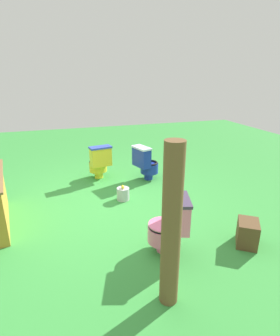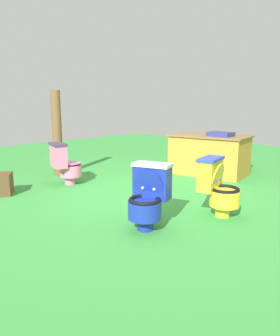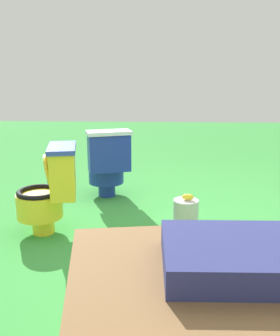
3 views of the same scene
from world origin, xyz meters
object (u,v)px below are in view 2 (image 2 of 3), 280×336
Objects in this scene: small_crate at (3,184)px; toilet_pink at (65,164)px; wooden_post at (57,134)px; lemon_bucket at (140,193)px; vendor_table at (209,154)px; toilet_blue at (148,196)px; toilet_yellow at (218,186)px.

toilet_pink is at bearing 79.75° from small_crate.
lemon_bucket is at bearing -2.83° from wooden_post.
wooden_post is at bearing -134.04° from vendor_table.
toilet_pink is 1.00× the size of toilet_blue.
wooden_post is (-2.04, -2.10, 0.41)m from vendor_table.
toilet_pink is 1.60m from lemon_bucket.
vendor_table is 2.96m from wooden_post.
vendor_table is 0.98× the size of wooden_post.
toilet_blue is at bearing 5.91° from toilet_pink.
toilet_blue is 0.46× the size of vendor_table.
toilet_pink is at bearing -172.47° from lemon_bucket.
toilet_blue and toilet_yellow have the same top height.
vendor_table is 2.25m from lemon_bucket.
toilet_blue is at bearing -41.40° from lemon_bucket.
toilet_pink is at bearing -29.07° from toilet_blue.
wooden_post is (-0.72, 0.32, 0.44)m from toilet_pink.
wooden_post is 4.86× the size of small_crate.
vendor_table reaches higher than toilet_blue.
wooden_post reaches higher than small_crate.
small_crate is 1.20× the size of lemon_bucket.
toilet_blue is 0.45× the size of wooden_post.
toilet_yellow reaches higher than lemon_bucket.
toilet_pink is 0.46× the size of vendor_table.
lemon_bucket is at bearing -83.66° from vendor_table.
small_crate is at bearing -74.47° from toilet_yellow.
toilet_blue is at bearing -14.49° from wooden_post.
vendor_table is 3.75m from small_crate.
wooden_post is at bearing -99.30° from toilet_yellow.
toilet_pink is at bearing -92.04° from toilet_yellow.
toilet_yellow is at bearing 26.39° from toilet_pink.
small_crate is at bearing -68.08° from wooden_post.
wooden_post is 1.57m from small_crate.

